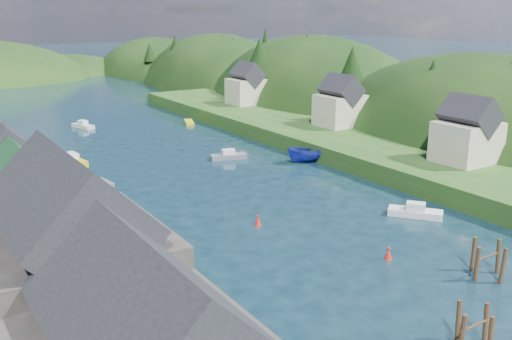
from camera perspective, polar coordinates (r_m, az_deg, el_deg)
ground at (r=81.11m, az=-8.41°, el=0.84°), size 600.00×600.00×0.00m
hillside_right at (r=126.64m, az=5.70°, el=2.88°), size 36.00×245.56×48.00m
far_hills at (r=200.95m, az=-22.85°, el=5.53°), size 103.00×68.00×44.00m
hill_trees at (r=92.20m, az=-12.72°, el=9.43°), size 92.28×151.50×12.54m
quay_left at (r=46.76m, az=-20.21°, el=-10.14°), size 12.00×110.00×2.00m
quayside_buildings at (r=31.73m, az=-19.18°, el=-10.51°), size 8.00×35.84×12.90m
terrace_right at (r=86.09m, az=9.77°, el=2.47°), size 16.00×120.00×2.40m
right_bank_cottages at (r=93.28m, az=7.83°, el=6.48°), size 9.00×59.24×8.41m
piling_cluster_near at (r=39.48m, az=20.93°, el=-15.01°), size 2.82×2.67×3.43m
piling_cluster_far at (r=49.52m, az=22.14°, el=-8.60°), size 3.25×3.03×3.55m
channel_buoy_near at (r=50.64m, az=13.11°, el=-8.16°), size 0.70×0.70×1.10m
channel_buoy_far at (r=56.66m, az=0.20°, el=-5.10°), size 0.70×0.70×1.10m
moored_boats at (r=66.59m, az=-0.04°, el=-1.69°), size 37.14×93.65×2.51m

